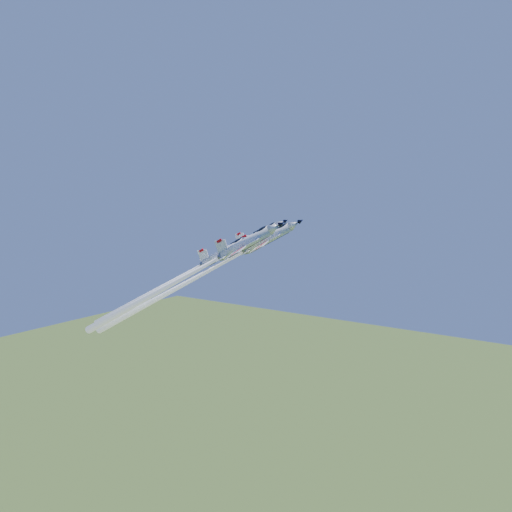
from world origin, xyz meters
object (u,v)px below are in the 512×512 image
Objects in this scene: jet_lead at (192,280)px; jet_right at (178,280)px; jet_slot at (172,282)px; jet_left at (219,257)px.

jet_lead is 6.45m from jet_right.
jet_lead reaches higher than jet_slot.
jet_lead is 1.05× the size of jet_right.
jet_slot is (-6.23, 4.58, -1.52)m from jet_right.
jet_right is 1.14× the size of jet_slot.
jet_slot is at bearing -81.48° from jet_lead.
jet_slot is at bearing -136.74° from jet_right.
jet_left is 13.15m from jet_right.
jet_lead is at bearing -178.05° from jet_right.
jet_left is 0.80× the size of jet_slot.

